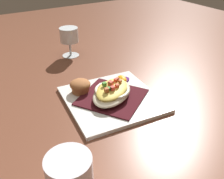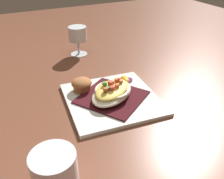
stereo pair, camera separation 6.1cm
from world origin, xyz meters
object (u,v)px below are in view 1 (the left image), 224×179
(muffin, at_px, (80,86))
(stemmed_glass, at_px, (69,37))
(square_plate, at_px, (112,99))
(coffee_mug, at_px, (70,178))
(orange_garnish, at_px, (123,79))
(gratin_dish, at_px, (112,91))

(muffin, distance_m, stemmed_glass, 0.34)
(muffin, bearing_deg, square_plate, 129.53)
(square_plate, bearing_deg, muffin, -50.47)
(coffee_mug, bearing_deg, orange_garnish, -136.62)
(gratin_dish, bearing_deg, orange_garnish, -140.84)
(square_plate, distance_m, muffin, 0.11)
(gratin_dish, height_order, coffee_mug, coffee_mug)
(square_plate, xyz_separation_m, gratin_dish, (0.00, 0.00, 0.03))
(muffin, relative_size, orange_garnish, 1.15)
(square_plate, height_order, muffin, muffin)
(orange_garnish, relative_size, coffee_mug, 0.48)
(orange_garnish, bearing_deg, square_plate, 39.17)
(orange_garnish, bearing_deg, coffee_mug, 43.38)
(gratin_dish, bearing_deg, square_plate, -179.10)
(coffee_mug, bearing_deg, muffin, -118.07)
(gratin_dish, distance_m, orange_garnish, 0.11)
(square_plate, relative_size, muffin, 4.17)
(orange_garnish, distance_m, coffee_mug, 0.45)
(orange_garnish, bearing_deg, stemmed_glass, -80.63)
(muffin, xyz_separation_m, coffee_mug, (0.17, 0.32, 0.01))
(coffee_mug, height_order, stemmed_glass, stemmed_glass)
(muffin, relative_size, stemmed_glass, 0.54)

